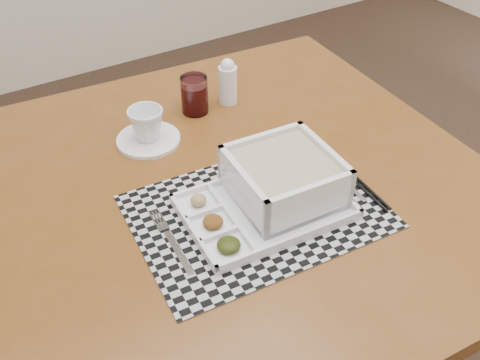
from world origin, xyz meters
name	(u,v)px	position (x,y,z in m)	size (l,w,h in m)	color
dining_table	(234,207)	(-0.45, 0.33, 0.72)	(1.15, 1.15, 0.81)	#5E3411
placemat	(257,211)	(-0.47, 0.22, 0.81)	(0.49, 0.35, 0.00)	#A5A5AC
serving_tray	(279,186)	(-0.41, 0.22, 0.85)	(0.34, 0.24, 0.10)	white
fork	(170,240)	(-0.65, 0.23, 0.81)	(0.03, 0.19, 0.00)	silver
spoon	(327,165)	(-0.25, 0.26, 0.81)	(0.04, 0.18, 0.01)	silver
chopsticks	(352,177)	(-0.23, 0.20, 0.81)	(0.03, 0.24, 0.01)	black
saucer	(149,140)	(-0.55, 0.55, 0.81)	(0.15, 0.15, 0.01)	white
cup	(146,124)	(-0.55, 0.55, 0.85)	(0.08, 0.08, 0.08)	white
juice_glass	(195,96)	(-0.39, 0.61, 0.85)	(0.07, 0.07, 0.10)	white
creamer_bottle	(228,82)	(-0.30, 0.61, 0.87)	(0.05, 0.05, 0.12)	white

